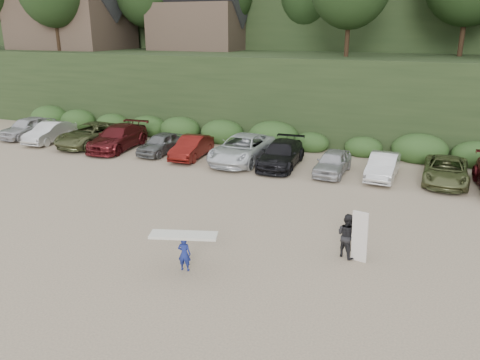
% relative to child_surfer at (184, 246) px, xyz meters
% --- Properties ---
extents(ground, '(120.00, 120.00, 0.00)m').
position_rel_child_surfer_xyz_m(ground, '(-0.77, 3.32, -0.93)').
color(ground, tan).
rests_on(ground, ground).
extents(parked_cars, '(34.28, 6.34, 1.64)m').
position_rel_child_surfer_xyz_m(parked_cars, '(-4.80, 13.36, -0.18)').
color(parked_cars, '#B8B8BD').
rests_on(parked_cars, ground).
extents(child_surfer, '(2.37, 1.28, 1.37)m').
position_rel_child_surfer_xyz_m(child_surfer, '(0.00, 0.00, 0.00)').
color(child_surfer, navy).
rests_on(child_surfer, ground).
extents(adult_surfer, '(1.29, 0.96, 1.97)m').
position_rel_child_surfer_xyz_m(adult_surfer, '(5.03, 3.09, -0.08)').
color(adult_surfer, black).
rests_on(adult_surfer, ground).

